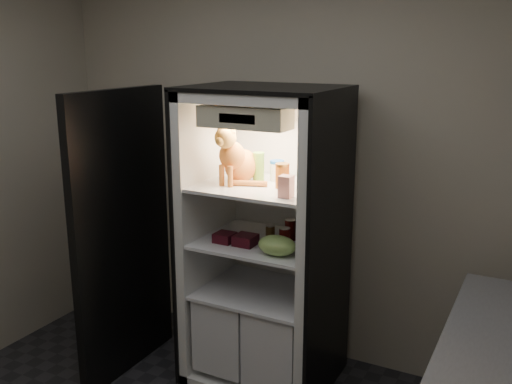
# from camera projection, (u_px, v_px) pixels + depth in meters

# --- Properties ---
(room_shell) EXTENTS (3.60, 3.60, 3.60)m
(room_shell) POSITION_uv_depth(u_px,v_px,m) (107.00, 174.00, 2.20)
(room_shell) COLOR white
(room_shell) RESTS_ON floor
(refrigerator) EXTENTS (0.90, 0.72, 1.88)m
(refrigerator) POSITION_uv_depth(u_px,v_px,m) (266.00, 260.00, 3.59)
(refrigerator) COLOR white
(refrigerator) RESTS_ON floor
(fridge_door) EXTENTS (0.07, 0.87, 1.85)m
(fridge_door) POSITION_uv_depth(u_px,v_px,m) (123.00, 237.00, 3.64)
(fridge_door) COLOR black
(fridge_door) RESTS_ON floor
(tabby_cat) EXTENTS (0.32, 0.37, 0.39)m
(tabby_cat) POSITION_uv_depth(u_px,v_px,m) (237.00, 159.00, 3.44)
(tabby_cat) COLOR orange
(tabby_cat) RESTS_ON refrigerator
(parmesan_shaker) EXTENTS (0.07, 0.07, 0.18)m
(parmesan_shaker) POSITION_uv_depth(u_px,v_px,m) (259.00, 167.00, 3.48)
(parmesan_shaker) COLOR #217B22
(parmesan_shaker) RESTS_ON refrigerator
(mayo_tub) EXTENTS (0.09, 0.09, 0.13)m
(mayo_tub) POSITION_uv_depth(u_px,v_px,m) (277.00, 170.00, 3.52)
(mayo_tub) COLOR white
(mayo_tub) RESTS_ON refrigerator
(salsa_jar) EXTENTS (0.08, 0.08, 0.15)m
(salsa_jar) POSITION_uv_depth(u_px,v_px,m) (282.00, 176.00, 3.33)
(salsa_jar) COLOR maroon
(salsa_jar) RESTS_ON refrigerator
(pepper_jar) EXTENTS (0.12, 0.12, 0.21)m
(pepper_jar) POSITION_uv_depth(u_px,v_px,m) (308.00, 169.00, 3.37)
(pepper_jar) COLOR maroon
(pepper_jar) RESTS_ON refrigerator
(cream_carton) EXTENTS (0.07, 0.07, 0.12)m
(cream_carton) POSITION_uv_depth(u_px,v_px,m) (286.00, 187.00, 3.12)
(cream_carton) COLOR silver
(cream_carton) RESTS_ON refrigerator
(soda_can_a) EXTENTS (0.07, 0.07, 0.13)m
(soda_can_a) POSITION_uv_depth(u_px,v_px,m) (290.00, 230.00, 3.50)
(soda_can_a) COLOR black
(soda_can_a) RESTS_ON refrigerator
(soda_can_b) EXTENTS (0.07, 0.07, 0.14)m
(soda_can_b) POSITION_uv_depth(u_px,v_px,m) (302.00, 234.00, 3.40)
(soda_can_b) COLOR black
(soda_can_b) RESTS_ON refrigerator
(soda_can_c) EXTENTS (0.07, 0.07, 0.12)m
(soda_can_c) POSITION_uv_depth(u_px,v_px,m) (285.00, 238.00, 3.36)
(soda_can_c) COLOR black
(soda_can_c) RESTS_ON refrigerator
(condiment_jar) EXTENTS (0.06, 0.06, 0.08)m
(condiment_jar) POSITION_uv_depth(u_px,v_px,m) (270.00, 231.00, 3.55)
(condiment_jar) COLOR #573A18
(condiment_jar) RESTS_ON refrigerator
(grape_bag) EXTENTS (0.23, 0.17, 0.11)m
(grape_bag) POSITION_uv_depth(u_px,v_px,m) (277.00, 245.00, 3.24)
(grape_bag) COLOR #84AE51
(grape_bag) RESTS_ON refrigerator
(berry_box_left) EXTENTS (0.11, 0.11, 0.06)m
(berry_box_left) POSITION_uv_depth(u_px,v_px,m) (225.00, 237.00, 3.47)
(berry_box_left) COLOR #430B15
(berry_box_left) RESTS_ON refrigerator
(berry_box_right) EXTENTS (0.12, 0.12, 0.06)m
(berry_box_right) POSITION_uv_depth(u_px,v_px,m) (245.00, 240.00, 3.41)
(berry_box_right) COLOR #430B15
(berry_box_right) RESTS_ON refrigerator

